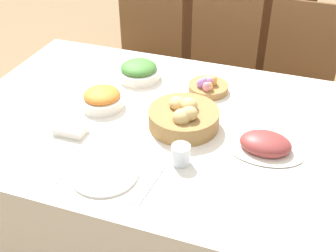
% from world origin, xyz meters
% --- Properties ---
extents(ground_plane, '(12.00, 12.00, 0.00)m').
position_xyz_m(ground_plane, '(0.00, 0.00, 0.00)').
color(ground_plane, '#937551').
extents(dining_table, '(1.79, 1.16, 0.73)m').
position_xyz_m(dining_table, '(0.00, 0.00, 0.36)').
color(dining_table, white).
rests_on(dining_table, ground).
extents(chair_far_right, '(0.44, 0.44, 0.96)m').
position_xyz_m(chair_far_right, '(0.47, 0.91, 0.51)').
color(chair_far_right, brown).
rests_on(chair_far_right, ground).
extents(chair_far_left, '(0.43, 0.43, 0.96)m').
position_xyz_m(chair_far_left, '(-0.47, 0.91, 0.51)').
color(chair_far_left, brown).
rests_on(chair_far_left, ground).
extents(chair_far_center, '(0.44, 0.44, 0.96)m').
position_xyz_m(chair_far_center, '(0.01, 0.91, 0.51)').
color(chair_far_center, brown).
rests_on(chair_far_center, ground).
extents(sideboard, '(1.39, 0.44, 1.00)m').
position_xyz_m(sideboard, '(-0.18, 1.79, 0.50)').
color(sideboard, '#4C2D19').
rests_on(sideboard, ground).
extents(bread_basket, '(0.29, 0.29, 0.13)m').
position_xyz_m(bread_basket, '(0.07, -0.02, 0.77)').
color(bread_basket, '#9E7542').
rests_on(bread_basket, dining_table).
extents(egg_basket, '(0.18, 0.18, 0.08)m').
position_xyz_m(egg_basket, '(0.09, 0.29, 0.76)').
color(egg_basket, '#9E7542').
rests_on(egg_basket, dining_table).
extents(ham_platter, '(0.30, 0.21, 0.07)m').
position_xyz_m(ham_platter, '(0.41, -0.06, 0.75)').
color(ham_platter, silver).
rests_on(ham_platter, dining_table).
extents(green_salad_bowl, '(0.21, 0.21, 0.09)m').
position_xyz_m(green_salad_bowl, '(-0.26, 0.30, 0.77)').
color(green_salad_bowl, silver).
rests_on(green_salad_bowl, dining_table).
extents(carrot_bowl, '(0.19, 0.19, 0.09)m').
position_xyz_m(carrot_bowl, '(-0.31, 0.02, 0.77)').
color(carrot_bowl, silver).
rests_on(carrot_bowl, dining_table).
extents(dinner_plate, '(0.24, 0.24, 0.01)m').
position_xyz_m(dinner_plate, '(-0.11, -0.39, 0.73)').
color(dinner_plate, silver).
rests_on(dinner_plate, dining_table).
extents(fork, '(0.03, 0.20, 0.00)m').
position_xyz_m(fork, '(-0.25, -0.39, 0.73)').
color(fork, silver).
rests_on(fork, dining_table).
extents(knife, '(0.03, 0.20, 0.00)m').
position_xyz_m(knife, '(0.04, -0.39, 0.73)').
color(knife, silver).
rests_on(knife, dining_table).
extents(spoon, '(0.03, 0.20, 0.00)m').
position_xyz_m(spoon, '(0.07, -0.39, 0.73)').
color(spoon, silver).
rests_on(spoon, dining_table).
extents(drinking_cup, '(0.07, 0.07, 0.08)m').
position_xyz_m(drinking_cup, '(0.13, -0.24, 0.77)').
color(drinking_cup, silver).
rests_on(drinking_cup, dining_table).
extents(butter_dish, '(0.12, 0.08, 0.03)m').
position_xyz_m(butter_dish, '(-0.34, -0.21, 0.74)').
color(butter_dish, silver).
rests_on(butter_dish, dining_table).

